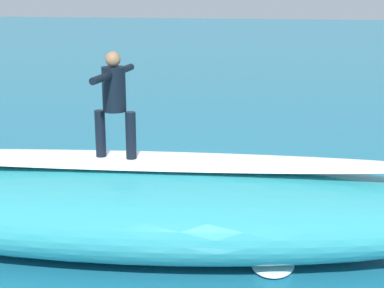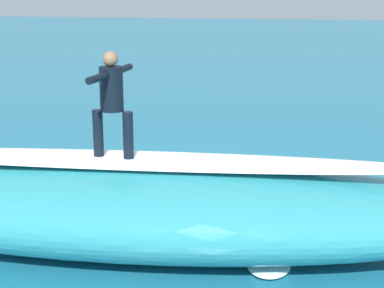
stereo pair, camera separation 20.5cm
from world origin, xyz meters
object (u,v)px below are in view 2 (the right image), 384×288
at_px(surfboard_paddling, 246,171).
at_px(surfer_paddling, 252,164).
at_px(surfer_riding, 112,97).
at_px(surfboard_riding, 114,160).

height_order(surfboard_paddling, surfer_paddling, surfer_paddling).
xyz_separation_m(surfer_riding, surfboard_paddling, (-1.49, -3.77, -2.14)).
bearing_deg(surfer_paddling, surfboard_riding, 70.95).
bearing_deg(surfer_riding, surfer_paddling, -108.66).
distance_m(surfboard_riding, surfer_riding, 0.89).
height_order(surfboard_riding, surfer_riding, surfer_riding).
height_order(surfboard_riding, surfboard_paddling, surfboard_riding).
bearing_deg(surfboard_paddling, surfer_riding, 72.53).
bearing_deg(surfer_riding, surfboard_riding, -175.43).
relative_size(surfer_riding, surfer_paddling, 0.94).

